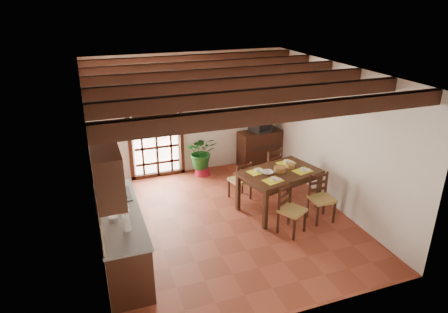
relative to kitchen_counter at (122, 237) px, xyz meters
name	(u,v)px	position (x,y,z in m)	size (l,w,h in m)	color
ground_plane	(226,221)	(1.96, 0.60, -0.47)	(5.00, 5.00, 0.00)	brown
room_shell	(226,130)	(1.96, 0.60, 1.34)	(4.52, 5.02, 2.81)	silver
ceiling_beams	(227,79)	(1.96, 0.60, 2.22)	(4.50, 4.34, 0.20)	black
french_door	(155,128)	(1.16, 3.05, 0.70)	(1.26, 0.11, 2.32)	white
kitchen_counter	(122,237)	(0.00, 0.00, 0.00)	(0.64, 2.25, 1.38)	black
upper_cabinet	(108,176)	(-0.12, -0.70, 1.38)	(0.35, 0.80, 0.70)	black
range_hood	(103,150)	(-0.09, 0.55, 1.26)	(0.38, 0.60, 0.54)	white
counter_items	(118,207)	(0.00, 0.09, 0.49)	(0.50, 1.43, 0.25)	black
dining_table	(279,176)	(3.09, 0.71, 0.23)	(1.68, 1.30, 0.81)	#341D11
chair_near_left	(291,218)	(2.91, -0.13, -0.19)	(0.55, 0.54, 0.89)	#AA8D48
chair_near_right	(321,206)	(3.64, 0.06, -0.19)	(0.42, 0.40, 0.90)	#AA8D48
chair_far_left	(240,187)	(2.54, 1.35, -0.21)	(0.46, 0.44, 0.85)	#AA8D48
chair_far_right	(268,177)	(3.26, 1.54, -0.17)	(0.58, 0.56, 0.98)	#AA8D48
table_setting	(280,167)	(3.09, 0.71, 0.42)	(1.08, 0.72, 0.10)	yellow
table_bowl	(267,172)	(2.82, 0.69, 0.36)	(0.22, 0.22, 0.05)	white
sideboard	(260,148)	(3.65, 2.83, -0.03)	(1.04, 0.47, 0.88)	black
crt_tv	(261,124)	(3.65, 2.82, 0.60)	(0.52, 0.49, 0.38)	black
fuse_box	(250,94)	(3.46, 3.08, 1.28)	(0.25, 0.03, 0.32)	white
plant_pot	(202,170)	(2.14, 2.75, -0.36)	(0.38, 0.38, 0.23)	maroon
potted_plant	(202,152)	(2.14, 2.75, 0.10)	(1.85, 1.58, 2.06)	#144C19
wall_shelf	(291,111)	(4.10, 2.20, 1.04)	(0.20, 0.42, 0.20)	black
shelf_vase	(291,105)	(4.10, 2.20, 1.18)	(0.15, 0.15, 0.15)	#B2BFB2
shelf_flowers	(292,96)	(4.10, 2.20, 1.38)	(0.14, 0.14, 0.36)	yellow
framed_picture	(296,87)	(4.18, 2.20, 1.58)	(0.03, 0.32, 0.32)	brown
pendant_lamp	(281,106)	(3.09, 0.81, 1.60)	(0.36, 0.36, 0.84)	black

